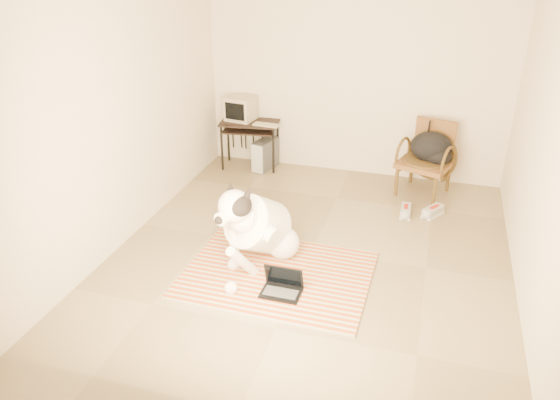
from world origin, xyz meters
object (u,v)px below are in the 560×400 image
at_px(computer_desk, 249,128).
at_px(crt_monitor, 241,108).
at_px(backpack, 433,149).
at_px(pc_tower, 265,154).
at_px(dog, 258,227).
at_px(laptop, 282,286).
at_px(rattan_chair, 427,158).

height_order(computer_desk, crt_monitor, crt_monitor).
bearing_deg(backpack, computer_desk, 176.41).
bearing_deg(pc_tower, dog, -73.73).
relative_size(laptop, rattan_chair, 0.40).
bearing_deg(computer_desk, crt_monitor, 154.50).
bearing_deg(rattan_chair, dog, -124.54).
bearing_deg(rattan_chair, computer_desk, 176.43).
xyz_separation_m(dog, backpack, (1.57, 2.19, 0.20)).
height_order(computer_desk, pc_tower, computer_desk).
distance_m(crt_monitor, rattan_chair, 2.60).
bearing_deg(computer_desk, dog, -68.76).
distance_m(dog, laptop, 0.68).
bearing_deg(dog, computer_desk, 111.24).
relative_size(dog, backpack, 2.63).
bearing_deg(rattan_chair, crt_monitor, 175.08).
distance_m(laptop, backpack, 2.95).
bearing_deg(pc_tower, computer_desk, 180.00).
height_order(dog, pc_tower, dog).
xyz_separation_m(crt_monitor, pc_tower, (0.37, -0.07, -0.62)).
bearing_deg(backpack, laptop, -113.95).
xyz_separation_m(computer_desk, pc_tower, (0.23, -0.00, -0.36)).
bearing_deg(computer_desk, laptop, -65.18).
distance_m(laptop, computer_desk, 3.13).
bearing_deg(dog, backpack, 54.39).
distance_m(computer_desk, rattan_chair, 2.43).
height_order(pc_tower, backpack, backpack).
bearing_deg(backpack, pc_tower, 176.05).
height_order(laptop, crt_monitor, crt_monitor).
bearing_deg(rattan_chair, pc_tower, 176.06).
xyz_separation_m(dog, pc_tower, (-0.68, 2.34, -0.18)).
xyz_separation_m(laptop, rattan_chair, (1.12, 2.66, 0.38)).
bearing_deg(pc_tower, rattan_chair, -3.94).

